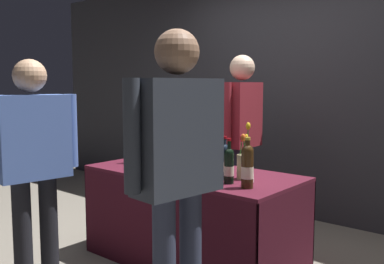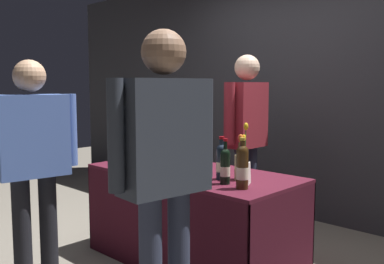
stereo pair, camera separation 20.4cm
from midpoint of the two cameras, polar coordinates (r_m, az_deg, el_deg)
ground_plane at (r=3.54m, az=-1.72°, el=-16.72°), size 12.00×12.00×0.00m
back_partition at (r=4.64m, az=12.22°, el=5.38°), size 7.72×0.12×2.64m
tasting_table at (r=3.38m, az=-1.75°, el=-8.73°), size 1.65×0.78×0.73m
featured_wine_bottle at (r=3.26m, az=-0.90°, el=-2.86°), size 0.07×0.07×0.34m
display_bottle_0 at (r=3.57m, az=-1.43°, el=-1.86°), size 0.07×0.07×0.35m
display_bottle_1 at (r=3.03m, az=2.30°, el=-3.77°), size 0.08×0.08×0.30m
display_bottle_2 at (r=2.90m, az=2.87°, el=-4.38°), size 0.07×0.07×0.30m
display_bottle_3 at (r=3.47m, az=-5.95°, el=-2.32°), size 0.07×0.07×0.33m
display_bottle_4 at (r=3.90m, az=-5.90°, el=-1.33°), size 0.08×0.08×0.34m
display_bottle_5 at (r=3.68m, az=-8.78°, el=-1.84°), size 0.07×0.07×0.34m
display_bottle_6 at (r=2.77m, az=5.20°, el=-4.46°), size 0.08×0.08×0.33m
display_bottle_7 at (r=2.94m, az=0.41°, el=-3.77°), size 0.07×0.07×0.35m
wine_glass_near_vendor at (r=3.12m, az=-2.07°, el=-4.18°), size 0.07×0.07×0.13m
flower_vase at (r=3.04m, az=4.91°, el=-4.07°), size 0.10×0.10×0.40m
brochure_stand at (r=2.91m, az=5.90°, el=-5.40°), size 0.07×0.12×0.14m
vendor_presenter at (r=3.95m, az=5.05°, el=0.42°), size 0.23×0.56×1.65m
taster_foreground_right at (r=3.05m, az=-21.97°, el=-2.82°), size 0.28×0.62×1.55m
taster_foreground_left at (r=2.23m, az=-4.56°, el=-3.58°), size 0.27×0.63×1.66m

